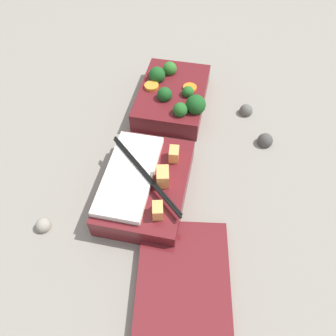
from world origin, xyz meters
The scene contains 7 objects.
ground_plane centered at (0.00, 0.00, 0.00)m, with size 3.00×3.00×0.00m, color gray.
bento_tray_vegetable centered at (-0.11, 0.00, 0.03)m, with size 0.21×0.15×0.08m.
bento_tray_rice centered at (0.14, 0.00, 0.03)m, with size 0.21×0.16×0.07m.
bento_lid centered at (0.30, 0.10, 0.01)m, with size 0.20×0.14×0.02m, color maroon.
pebble_0 centered at (-0.03, 0.21, 0.01)m, with size 0.03×0.03×0.03m, color #474442.
pebble_1 centered at (0.24, -0.16, 0.01)m, with size 0.03×0.03×0.03m, color gray.
pebble_2 centered at (-0.12, 0.17, 0.01)m, with size 0.03×0.03×0.03m, color #595651.
Camera 1 is at (0.46, 0.11, 0.51)m, focal length 35.00 mm.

